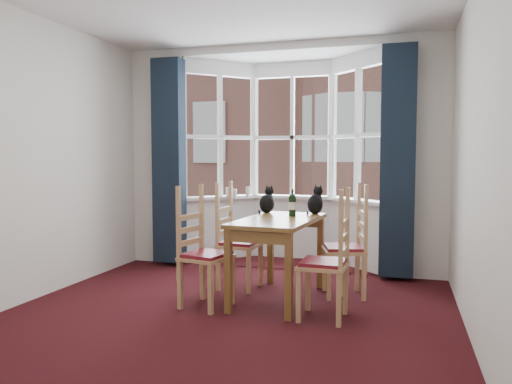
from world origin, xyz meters
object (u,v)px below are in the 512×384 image
at_px(chair_left_near, 198,256).
at_px(cat_left, 267,202).
at_px(chair_left_far, 232,244).
at_px(candle_extra, 248,192).
at_px(cat_right, 316,202).
at_px(candle_short, 235,193).
at_px(candle_tall, 228,192).
at_px(wine_bottle, 292,204).
at_px(chair_right_far, 353,250).
at_px(chair_right_near, 333,266).
at_px(dining_table, 278,231).

bearing_deg(chair_left_near, cat_left, 63.42).
bearing_deg(chair_left_far, cat_left, 25.32).
height_order(cat_left, candle_extra, cat_left).
xyz_separation_m(cat_right, candle_short, (-1.31, 1.19, -0.00)).
bearing_deg(candle_short, cat_right, -42.20).
distance_m(candle_short, candle_extra, 0.18).
relative_size(cat_left, candle_tall, 2.47).
bearing_deg(candle_extra, candle_short, -173.64).
bearing_deg(candle_tall, wine_bottle, -50.35).
distance_m(cat_left, candle_extra, 1.40).
height_order(chair_left_far, chair_right_far, same).
xyz_separation_m(chair_right_far, cat_left, (-0.93, 0.13, 0.45)).
bearing_deg(chair_right_far, candle_tall, 143.50).
bearing_deg(cat_left, chair_right_near, -47.81).
xyz_separation_m(dining_table, chair_right_far, (0.69, 0.34, -0.21)).
height_order(chair_right_far, candle_tall, candle_tall).
distance_m(dining_table, candle_short, 2.01).
bearing_deg(candle_extra, wine_bottle, -57.95).
relative_size(wine_bottle, candle_tall, 2.32).
bearing_deg(candle_extra, dining_table, -63.63).
xyz_separation_m(dining_table, candle_short, (-1.04, 1.71, 0.23)).
bearing_deg(cat_right, chair_left_near, -136.04).
bearing_deg(cat_right, chair_right_near, -71.58).
bearing_deg(chair_left_near, chair_right_far, 28.34).
xyz_separation_m(chair_left_far, cat_left, (0.35, 0.16, 0.45)).
distance_m(cat_right, candle_extra, 1.66).
height_order(candle_tall, candle_extra, candle_extra).
relative_size(dining_table, chair_left_near, 1.41).
xyz_separation_m(chair_right_far, candle_short, (-1.73, 1.37, 0.45)).
bearing_deg(candle_tall, cat_left, -53.92).
distance_m(chair_left_near, cat_right, 1.40).
xyz_separation_m(chair_right_near, candle_tall, (-1.72, 2.14, 0.46)).
bearing_deg(candle_extra, candle_tall, -169.33).
distance_m(chair_left_near, chair_right_far, 1.56).
bearing_deg(chair_right_far, chair_right_near, -96.36).
bearing_deg(cat_left, wine_bottle, -37.57).
bearing_deg(chair_right_far, chair_left_far, -178.65).
bearing_deg(chair_right_far, candle_extra, 138.04).
xyz_separation_m(chair_left_far, candle_tall, (-0.53, 1.37, 0.46)).
distance_m(chair_right_near, wine_bottle, 0.96).
distance_m(dining_table, chair_right_far, 0.80).
xyz_separation_m(cat_left, candle_extra, (-0.61, 1.26, 0.02)).
height_order(dining_table, chair_right_near, chair_right_near).
bearing_deg(chair_right_near, candle_tall, 128.87).
height_order(chair_left_near, candle_tall, candle_tall).
bearing_deg(cat_right, candle_extra, 133.12).
bearing_deg(cat_left, candle_extra, 116.04).
height_order(chair_left_near, cat_right, cat_right).
height_order(chair_right_near, candle_short, candle_short).
distance_m(chair_right_near, cat_left, 1.33).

